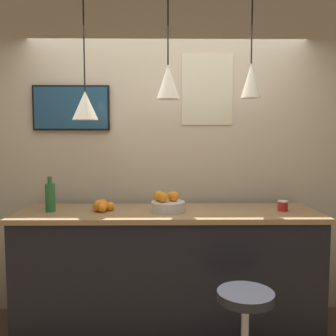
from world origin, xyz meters
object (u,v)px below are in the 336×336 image
Objects in this scene: bar_stool at (245,321)px; juice_bottle at (50,197)px; spread_jar at (283,206)px; fruit_bowl at (168,203)px; mounted_tv at (71,108)px.

juice_bottle is (-1.44, 0.65, 0.71)m from bar_stool.
bar_stool is 7.45× the size of spread_jar.
juice_bottle is 3.38× the size of spread_jar.
juice_bottle is 1.88m from spread_jar.
fruit_bowl is (-0.50, 0.65, 0.66)m from bar_stool.
juice_bottle is 0.41× the size of mounted_tv.
spread_jar is (0.94, -0.00, -0.02)m from fruit_bowl.
spread_jar is 2.02m from mounted_tv.
fruit_bowl is 0.95m from juice_bottle.
fruit_bowl is at bearing 179.96° from spread_jar.
juice_bottle is at bearing -179.96° from fruit_bowl.
juice_bottle is at bearing -101.40° from mounted_tv.
spread_jar is at bearing -0.04° from fruit_bowl.
fruit_bowl is 0.40× the size of mounted_tv.
spread_jar is (0.44, 0.65, 0.64)m from bar_stool.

